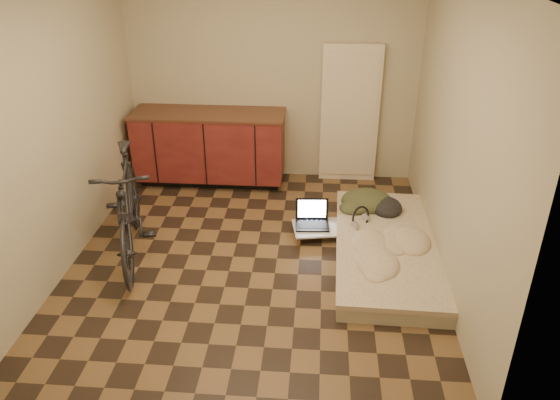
# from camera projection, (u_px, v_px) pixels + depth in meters

# --- Properties ---
(room_shell) EXTENTS (3.50, 4.00, 2.60)m
(room_shell) POSITION_uv_depth(u_px,v_px,m) (252.00, 133.00, 4.78)
(room_shell) COLOR brown
(room_shell) RESTS_ON ground
(cabinets) EXTENTS (1.84, 0.62, 0.91)m
(cabinets) POSITION_uv_depth(u_px,v_px,m) (210.00, 147.00, 6.72)
(cabinets) COLOR black
(cabinets) RESTS_ON ground
(appliance_panel) EXTENTS (0.70, 0.10, 1.70)m
(appliance_panel) POSITION_uv_depth(u_px,v_px,m) (350.00, 114.00, 6.64)
(appliance_panel) COLOR beige
(appliance_panel) RESTS_ON ground
(bicycle) EXTENTS (0.99, 1.89, 1.17)m
(bicycle) POSITION_uv_depth(u_px,v_px,m) (128.00, 201.00, 5.17)
(bicycle) COLOR black
(bicycle) RESTS_ON ground
(futon) EXTENTS (1.05, 2.12, 0.18)m
(futon) POSITION_uv_depth(u_px,v_px,m) (388.00, 249.00, 5.35)
(futon) COLOR #B4AC90
(futon) RESTS_ON ground
(clothing_pile) EXTENTS (0.60, 0.51, 0.24)m
(clothing_pile) POSITION_uv_depth(u_px,v_px,m) (372.00, 197.00, 5.89)
(clothing_pile) COLOR #3A4025
(clothing_pile) RESTS_ON futon
(headphones) EXTENTS (0.36, 0.36, 0.18)m
(headphones) POSITION_uv_depth(u_px,v_px,m) (361.00, 217.00, 5.56)
(headphones) COLOR black
(headphones) RESTS_ON futon
(lap_desk) EXTENTS (0.67, 0.49, 0.10)m
(lap_desk) POSITION_uv_depth(u_px,v_px,m) (323.00, 228.00, 5.71)
(lap_desk) COLOR brown
(lap_desk) RESTS_ON ground
(laptop) EXTENTS (0.37, 0.33, 0.24)m
(laptop) POSITION_uv_depth(u_px,v_px,m) (312.00, 220.00, 5.74)
(laptop) COLOR black
(laptop) RESTS_ON lap_desk
(mouse) EXTENTS (0.09, 0.11, 0.03)m
(mouse) POSITION_uv_depth(u_px,v_px,m) (341.00, 225.00, 5.70)
(mouse) COLOR silver
(mouse) RESTS_ON lap_desk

